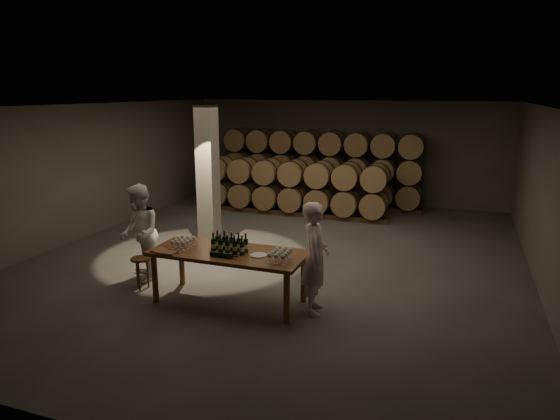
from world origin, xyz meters
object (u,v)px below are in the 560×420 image
(stool, at_px, (141,263))
(person_man, at_px, (315,258))
(bottle_cluster, at_px, (230,245))
(person_woman, at_px, (139,233))
(tasting_table, at_px, (229,257))
(notebook_near, at_px, (168,253))
(plate, at_px, (259,255))

(stool, bearing_deg, person_man, 2.57)
(stool, bearing_deg, bottle_cluster, -0.36)
(person_woman, bearing_deg, person_man, 45.41)
(tasting_table, bearing_deg, person_woman, 170.10)
(notebook_near, distance_m, stool, 1.07)
(notebook_near, bearing_deg, person_man, 11.31)
(bottle_cluster, distance_m, person_woman, 2.07)
(stool, relative_size, person_woman, 0.31)
(plate, relative_size, stool, 0.48)
(tasting_table, distance_m, notebook_near, 1.00)
(plate, bearing_deg, tasting_table, 176.11)
(tasting_table, bearing_deg, notebook_near, -152.93)
(person_woman, bearing_deg, bottle_cluster, 38.62)
(tasting_table, xyz_separation_m, person_man, (1.46, 0.13, 0.12))
(notebook_near, bearing_deg, person_woman, 141.93)
(bottle_cluster, xyz_separation_m, person_woman, (-2.04, 0.37, -0.10))
(tasting_table, bearing_deg, bottle_cluster, -35.57)
(notebook_near, relative_size, stool, 0.44)
(stool, bearing_deg, person_woman, 124.37)
(notebook_near, relative_size, person_woman, 0.14)
(bottle_cluster, bearing_deg, person_man, 6.22)
(bottle_cluster, height_order, stool, bottle_cluster)
(plate, height_order, stool, plate)
(person_man, bearing_deg, notebook_near, 93.05)
(person_man, distance_m, person_woman, 3.47)
(stool, bearing_deg, notebook_near, -26.52)
(notebook_near, height_order, person_woman, person_woman)
(bottle_cluster, bearing_deg, plate, -1.53)
(plate, bearing_deg, stool, 179.38)
(stool, bearing_deg, tasting_table, 0.41)
(plate, xyz_separation_m, person_man, (0.90, 0.17, 0.00))
(person_man, bearing_deg, tasting_table, 84.25)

